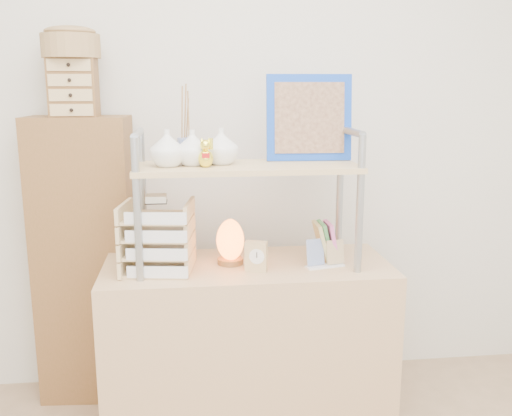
{
  "coord_description": "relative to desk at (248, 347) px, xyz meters",
  "views": [
    {
      "loc": [
        -0.24,
        -1.07,
        1.49
      ],
      "look_at": [
        0.04,
        1.2,
        0.99
      ],
      "focal_mm": 40.0,
      "sensor_mm": 36.0,
      "label": 1
    }
  ],
  "objects": [
    {
      "name": "desk",
      "position": [
        0.0,
        0.0,
        0.0
      ],
      "size": [
        1.2,
        0.5,
        0.75
      ],
      "primitive_type": "cube",
      "color": "tan",
      "rests_on": "ground"
    },
    {
      "name": "cabinet",
      "position": [
        -0.72,
        0.37,
        0.3
      ],
      "size": [
        0.47,
        0.27,
        1.35
      ],
      "primitive_type": "cube",
      "rotation": [
        0.0,
        0.0,
        -0.08
      ],
      "color": "brown",
      "rests_on": "ground"
    },
    {
      "name": "hutch",
      "position": [
        -0.04,
        0.01,
        0.82
      ],
      "size": [
        0.9,
        0.34,
        0.78
      ],
      "color": "#949BA2",
      "rests_on": "desk"
    },
    {
      "name": "letter_tray",
      "position": [
        -0.36,
        -0.05,
        0.5
      ],
      "size": [
        0.29,
        0.28,
        0.31
      ],
      "color": "tan",
      "rests_on": "desk"
    },
    {
      "name": "salt_lamp",
      "position": [
        -0.07,
        0.02,
        0.47
      ],
      "size": [
        0.13,
        0.12,
        0.19
      ],
      "color": "brown",
      "rests_on": "desk"
    },
    {
      "name": "desk_clock",
      "position": [
        0.03,
        -0.09,
        0.44
      ],
      "size": [
        0.09,
        0.06,
        0.12
      ],
      "color": "tan",
      "rests_on": "desk"
    },
    {
      "name": "postcard_stand",
      "position": [
        0.32,
        -0.07,
        0.41
      ],
      "size": [
        0.17,
        0.08,
        0.12
      ],
      "color": "white",
      "rests_on": "desk"
    },
    {
      "name": "drawer_chest",
      "position": [
        -0.72,
        0.35,
        1.1
      ],
      "size": [
        0.2,
        0.16,
        0.25
      ],
      "color": "brown",
      "rests_on": "cabinet"
    },
    {
      "name": "woven_basket",
      "position": [
        -0.72,
        0.35,
        1.28
      ],
      "size": [
        0.25,
        0.25,
        0.1
      ],
      "primitive_type": "cylinder",
      "color": "olive",
      "rests_on": "drawer_chest"
    }
  ]
}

